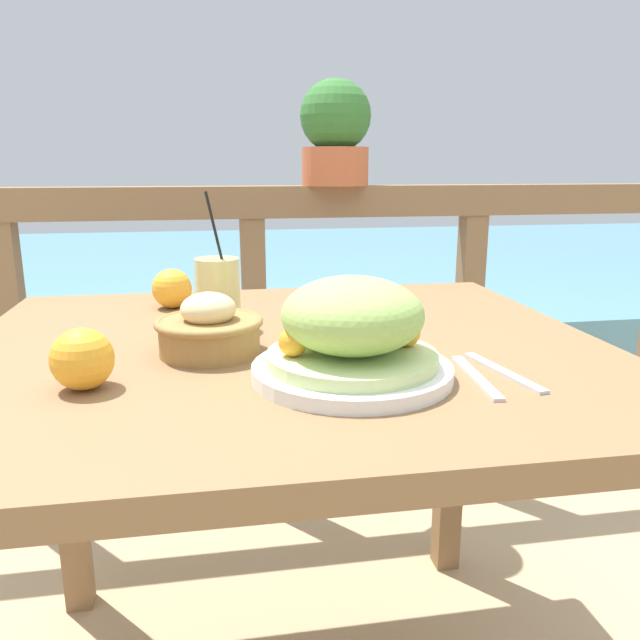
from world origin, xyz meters
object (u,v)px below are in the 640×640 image
object	(u,v)px
drink_glass	(218,293)
potted_plant	(335,132)
salad_plate	(352,335)
bread_basket	(209,329)

from	to	relation	value
drink_glass	potted_plant	bearing A→B (deg)	63.57
salad_plate	potted_plant	bearing A→B (deg)	80.24
drink_glass	potted_plant	distance (m)	0.86
drink_glass	potted_plant	xyz separation A→B (m)	(0.35, 0.71, 0.31)
salad_plate	potted_plant	world-z (taller)	potted_plant
bread_basket	potted_plant	bearing A→B (deg)	66.91
salad_plate	potted_plant	distance (m)	1.08
potted_plant	drink_glass	bearing A→B (deg)	-116.43
drink_glass	potted_plant	world-z (taller)	potted_plant
bread_basket	potted_plant	world-z (taller)	potted_plant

